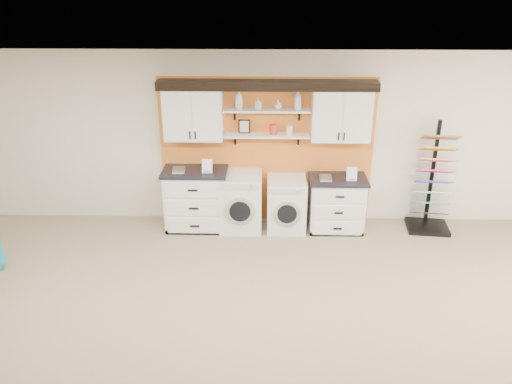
{
  "coord_description": "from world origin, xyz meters",
  "views": [
    {
      "loc": [
        -0.0,
        -3.65,
        3.85
      ],
      "look_at": [
        -0.13,
        2.3,
        1.22
      ],
      "focal_mm": 35.0,
      "sensor_mm": 36.0,
      "label": 1
    }
  ],
  "objects_px": {
    "base_cabinet_left": "(196,199)",
    "sample_rack": "(431,197)",
    "washer": "(241,201)",
    "base_cabinet_right": "(336,203)",
    "dryer": "(286,204)"
  },
  "relations": [
    {
      "from": "base_cabinet_left",
      "to": "sample_rack",
      "type": "height_order",
      "value": "sample_rack"
    },
    {
      "from": "washer",
      "to": "sample_rack",
      "type": "bearing_deg",
      "value": 0.76
    },
    {
      "from": "sample_rack",
      "to": "washer",
      "type": "bearing_deg",
      "value": -173.29
    },
    {
      "from": "washer",
      "to": "dryer",
      "type": "height_order",
      "value": "washer"
    },
    {
      "from": "washer",
      "to": "dryer",
      "type": "relative_size",
      "value": 1.09
    },
    {
      "from": "base_cabinet_right",
      "to": "sample_rack",
      "type": "distance_m",
      "value": 1.52
    },
    {
      "from": "base_cabinet_left",
      "to": "base_cabinet_right",
      "type": "height_order",
      "value": "base_cabinet_left"
    },
    {
      "from": "sample_rack",
      "to": "base_cabinet_left",
      "type": "bearing_deg",
      "value": -173.49
    },
    {
      "from": "washer",
      "to": "base_cabinet_left",
      "type": "bearing_deg",
      "value": 179.74
    },
    {
      "from": "base_cabinet_right",
      "to": "washer",
      "type": "height_order",
      "value": "washer"
    },
    {
      "from": "dryer",
      "to": "base_cabinet_left",
      "type": "bearing_deg",
      "value": 179.87
    },
    {
      "from": "base_cabinet_right",
      "to": "sample_rack",
      "type": "relative_size",
      "value": 0.51
    },
    {
      "from": "base_cabinet_left",
      "to": "washer",
      "type": "relative_size",
      "value": 1.1
    },
    {
      "from": "base_cabinet_left",
      "to": "base_cabinet_right",
      "type": "distance_m",
      "value": 2.26
    },
    {
      "from": "dryer",
      "to": "sample_rack",
      "type": "bearing_deg",
      "value": 1.01
    }
  ]
}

